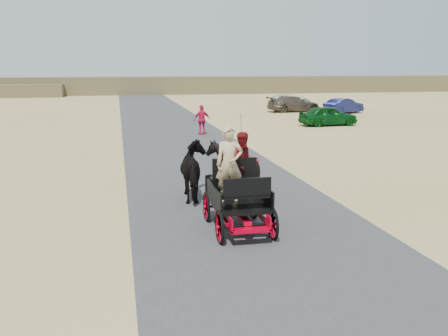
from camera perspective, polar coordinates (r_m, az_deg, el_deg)
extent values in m
plane|color=tan|center=(11.49, 4.75, -8.30)|extent=(140.00, 140.00, 0.00)
cube|color=#38383A|center=(11.49, 4.75, -8.27)|extent=(6.00, 140.00, 0.01)
cube|color=brown|center=(72.46, -9.59, 9.28)|extent=(140.00, 6.00, 2.40)
imported|color=black|center=(14.77, -3.21, -0.36)|extent=(0.91, 2.01, 1.70)
imported|color=black|center=(14.97, 0.95, -0.18)|extent=(1.37, 1.54, 1.70)
imported|color=tan|center=(11.83, 0.61, 0.48)|extent=(0.66, 0.43, 1.80)
imported|color=#660C0F|center=(12.50, 2.30, 0.54)|extent=(0.77, 0.60, 1.58)
imported|color=#BF1541|center=(28.78, -2.54, 5.51)|extent=(1.08, 0.63, 1.73)
imported|color=#0C4C19|center=(34.02, 11.81, 5.87)|extent=(3.95, 1.79, 1.32)
imported|color=navy|center=(43.03, 13.51, 6.91)|extent=(4.05, 2.96, 1.27)
imported|color=brown|center=(43.97, 7.99, 7.26)|extent=(4.77, 2.24, 1.35)
imported|color=silver|center=(51.85, 7.60, 7.79)|extent=(4.37, 2.72, 1.13)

